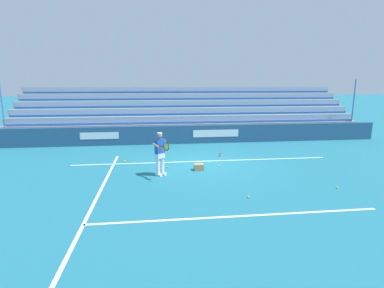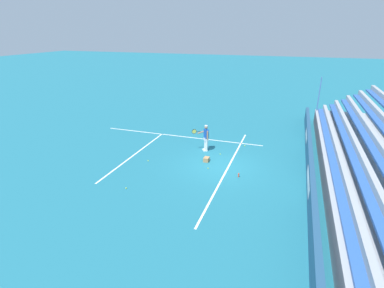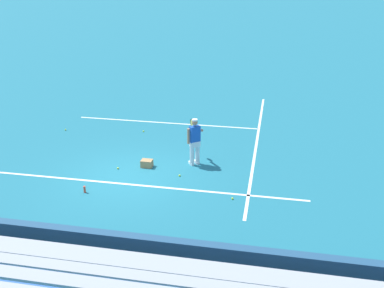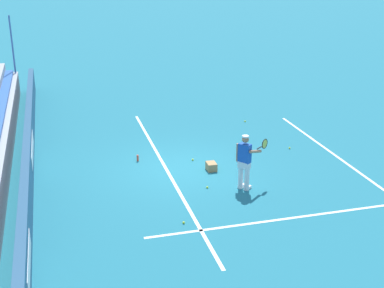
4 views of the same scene
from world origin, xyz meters
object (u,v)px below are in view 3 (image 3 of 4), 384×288
(tennis_ball_far_left, at_px, (180,175))
(water_bottle, at_px, (85,189))
(tennis_ball_on_baseline, at_px, (66,130))
(tennis_ball_far_right, at_px, (143,131))
(tennis_ball_midcourt, at_px, (118,168))
(tennis_player, at_px, (195,141))
(tennis_ball_near_player, at_px, (232,198))
(ball_box_cardboard, at_px, (147,163))

(tennis_ball_far_left, xyz_separation_m, water_bottle, (-2.70, -1.67, 0.08))
(tennis_ball_on_baseline, height_order, water_bottle, water_bottle)
(tennis_ball_far_right, xyz_separation_m, tennis_ball_midcourt, (0.17, -3.68, 0.00))
(tennis_player, relative_size, tennis_ball_near_player, 25.98)
(tennis_player, xyz_separation_m, tennis_ball_midcourt, (-2.57, -0.92, -0.86))
(tennis_ball_far_right, distance_m, tennis_ball_midcourt, 3.69)
(water_bottle, bearing_deg, tennis_ball_far_right, 87.08)
(water_bottle, bearing_deg, tennis_player, 42.29)
(ball_box_cardboard, xyz_separation_m, tennis_ball_midcourt, (-0.95, -0.38, -0.10))
(tennis_ball_far_left, xyz_separation_m, tennis_ball_near_player, (1.93, -1.23, 0.00))
(tennis_ball_on_baseline, bearing_deg, ball_box_cardboard, -32.44)
(tennis_player, relative_size, tennis_ball_midcourt, 25.98)
(tennis_ball_near_player, bearing_deg, tennis_ball_far_left, 147.49)
(tennis_ball_far_right, xyz_separation_m, water_bottle, (-0.28, -5.51, 0.08))
(tennis_ball_midcourt, xyz_separation_m, water_bottle, (-0.45, -1.83, 0.08))
(tennis_ball_far_left, height_order, tennis_ball_far_right, same)
(tennis_ball_midcourt, distance_m, water_bottle, 1.88)
(tennis_player, relative_size, tennis_ball_far_left, 25.98)
(tennis_ball_far_right, bearing_deg, tennis_ball_far_left, -57.74)
(ball_box_cardboard, height_order, tennis_ball_on_baseline, ball_box_cardboard)
(tennis_ball_far_right, bearing_deg, ball_box_cardboard, -71.34)
(tennis_ball_on_baseline, xyz_separation_m, water_bottle, (3.06, -5.04, 0.08))
(ball_box_cardboard, distance_m, tennis_ball_far_right, 3.49)
(ball_box_cardboard, relative_size, tennis_ball_near_player, 6.06)
(ball_box_cardboard, distance_m, tennis_ball_far_left, 1.41)
(tennis_ball_on_baseline, distance_m, water_bottle, 5.90)
(tennis_player, height_order, tennis_ball_far_left, tennis_player)
(tennis_ball_midcourt, bearing_deg, tennis_player, 19.70)
(tennis_ball_far_left, relative_size, tennis_ball_far_right, 1.00)
(tennis_ball_far_right, xyz_separation_m, tennis_ball_on_baseline, (-3.35, -0.47, 0.00))
(tennis_ball_far_left, distance_m, water_bottle, 3.18)
(tennis_ball_near_player, xyz_separation_m, water_bottle, (-4.64, -0.44, 0.08))
(tennis_ball_far_left, height_order, tennis_ball_midcourt, same)
(tennis_ball_far_left, bearing_deg, tennis_ball_far_right, 122.26)
(tennis_player, height_order, tennis_ball_midcourt, tennis_player)
(tennis_ball_midcourt, bearing_deg, tennis_ball_far_right, 92.62)
(ball_box_cardboard, distance_m, tennis_ball_on_baseline, 5.29)
(tennis_ball_near_player, height_order, tennis_ball_midcourt, same)
(tennis_ball_far_left, distance_m, tennis_ball_midcourt, 2.26)
(tennis_ball_far_right, bearing_deg, tennis_player, -45.28)
(tennis_ball_near_player, relative_size, tennis_ball_midcourt, 1.00)
(tennis_player, bearing_deg, ball_box_cardboard, -161.45)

